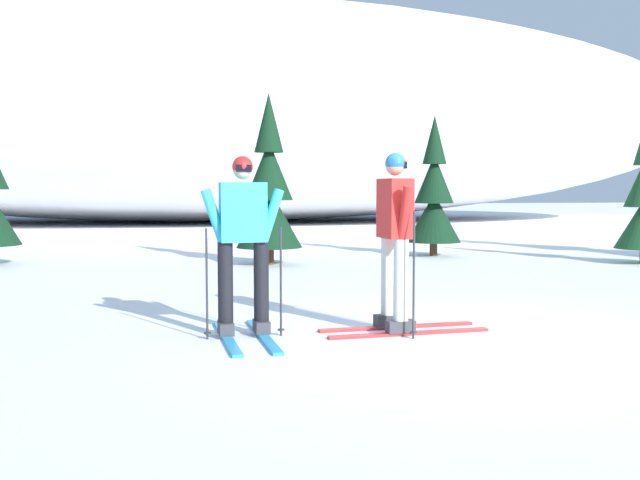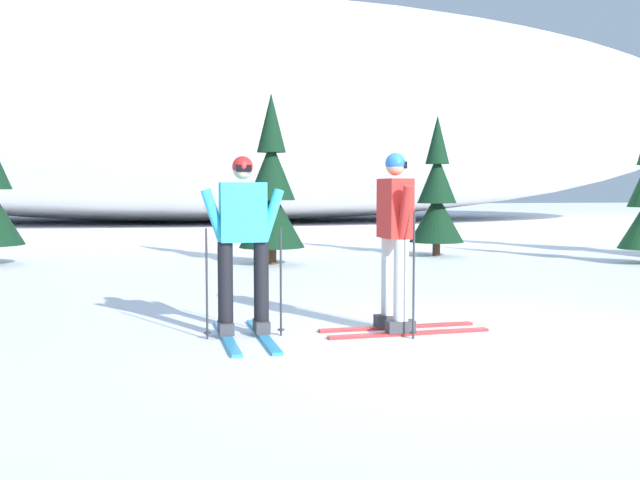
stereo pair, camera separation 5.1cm
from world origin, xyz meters
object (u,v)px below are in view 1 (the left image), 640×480
at_px(skier_red_jacket, 395,238).
at_px(pine_tree_center_left, 269,193).
at_px(skier_cyan_jacket, 243,241).
at_px(pine_tree_center, 434,197).

xyz_separation_m(skier_red_jacket, pine_tree_center_left, (-0.57, 6.88, 0.40)).
relative_size(skier_cyan_jacket, pine_tree_center, 0.59).
xyz_separation_m(skier_red_jacket, pine_tree_center, (3.10, 8.02, 0.30)).
distance_m(skier_cyan_jacket, pine_tree_center, 9.23).
height_order(skier_red_jacket, pine_tree_center, pine_tree_center).
bearing_deg(skier_cyan_jacket, pine_tree_center, 59.86).
relative_size(skier_red_jacket, pine_tree_center, 0.60).
bearing_deg(pine_tree_center, skier_red_jacket, -111.12).
bearing_deg(skier_cyan_jacket, pine_tree_center_left, 81.96).
bearing_deg(skier_red_jacket, pine_tree_center_left, 94.72).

